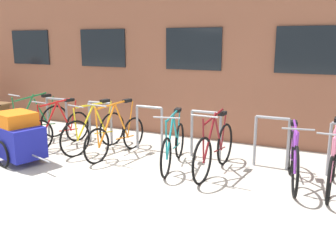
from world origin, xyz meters
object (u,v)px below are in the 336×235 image
at_px(bicycle_pink, 333,165).
at_px(bicycle_yellow, 95,131).
at_px(bicycle_teal, 173,145).
at_px(bicycle_maroon, 215,149).
at_px(bike_trailer, 18,137).
at_px(bicycle_red, 59,129).
at_px(bicycle_purple, 293,158).
at_px(bicycle_orange, 116,136).
at_px(bicycle_green, 36,123).

distance_m(bicycle_pink, bicycle_yellow, 4.39).
xyz_separation_m(bicycle_teal, bicycle_maroon, (0.76, -0.00, 0.03)).
height_order(bicycle_teal, bike_trailer, bicycle_teal).
height_order(bicycle_red, bicycle_purple, bicycle_red).
height_order(bicycle_red, bicycle_orange, bicycle_orange).
height_order(bicycle_purple, bicycle_maroon, bicycle_maroon).
bearing_deg(bicycle_yellow, bicycle_maroon, -3.82).
bearing_deg(bicycle_red, bicycle_purple, -0.38).
xyz_separation_m(bicycle_pink, bicycle_orange, (-3.82, 0.03, 0.00)).
bearing_deg(bicycle_teal, bicycle_green, 176.88).
distance_m(bicycle_red, bicycle_purple, 4.69).
height_order(bicycle_pink, bicycle_maroon, bicycle_maroon).
distance_m(bicycle_orange, bicycle_maroon, 2.01).
bearing_deg(bicycle_teal, bicycle_orange, 175.91).
bearing_deg(bicycle_pink, bicycle_orange, 179.57).
distance_m(bicycle_red, bike_trailer, 1.16).
height_order(bicycle_maroon, bike_trailer, bicycle_maroon).
distance_m(bicycle_yellow, bicycle_red, 0.86).
xyz_separation_m(bicycle_orange, bike_trailer, (-1.34, -1.13, 0.10)).
bearing_deg(bicycle_yellow, bicycle_green, 179.44).
relative_size(bicycle_red, bicycle_green, 0.97).
relative_size(bicycle_orange, bike_trailer, 1.18).
relative_size(bicycle_orange, bicycle_maroon, 0.97).
height_order(bicycle_teal, bicycle_green, bicycle_green).
bearing_deg(bicycle_orange, bicycle_green, 177.44).
relative_size(bicycle_teal, bicycle_green, 1.01).
bearing_deg(bike_trailer, bicycle_orange, 40.05).
relative_size(bicycle_yellow, bicycle_purple, 1.00).
height_order(bicycle_yellow, bicycle_red, same).
bearing_deg(bicycle_teal, bicycle_purple, 2.17).
xyz_separation_m(bicycle_purple, bicycle_orange, (-3.26, 0.01, -0.01)).
relative_size(bicycle_teal, bicycle_maroon, 0.95).
distance_m(bicycle_red, bicycle_maroon, 3.45).
bearing_deg(bicycle_green, bicycle_teal, -3.12).
relative_size(bicycle_yellow, bicycle_red, 1.02).
distance_m(bicycle_pink, bicycle_purple, 0.56).
relative_size(bicycle_red, bicycle_teal, 0.97).
bearing_deg(bicycle_maroon, bicycle_orange, 177.41).
bearing_deg(bicycle_red, bicycle_green, 173.87).
xyz_separation_m(bicycle_orange, bicycle_maroon, (2.01, -0.09, 0.02)).
relative_size(bicycle_green, bicycle_purple, 1.00).
relative_size(bicycle_teal, bike_trailer, 1.15).
height_order(bicycle_yellow, bike_trailer, bicycle_yellow).
relative_size(bicycle_green, bike_trailer, 1.15).
bearing_deg(bike_trailer, bicycle_yellow, 57.45).
xyz_separation_m(bicycle_teal, bicycle_purple, (2.00, 0.08, 0.02)).
relative_size(bicycle_purple, bicycle_maroon, 0.94).
distance_m(bicycle_maroon, bike_trailer, 3.51).
relative_size(bicycle_pink, bicycle_green, 0.99).
height_order(bicycle_red, bike_trailer, bicycle_red).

